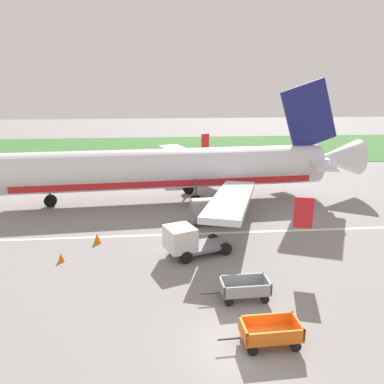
{
  "coord_description": "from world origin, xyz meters",
  "views": [
    {
      "loc": [
        -3.29,
        -13.99,
        10.91
      ],
      "look_at": [
        -0.71,
        14.73,
        2.8
      ],
      "focal_mm": 36.64,
      "sensor_mm": 36.0,
      "label": 1
    }
  ],
  "objects_px": {
    "traffic_cone_mid_apron": "(61,257)",
    "baggage_cart_nearest": "(270,332)",
    "service_truck_beside_carts": "(187,241)",
    "traffic_cone_near_plane": "(97,238)",
    "airplane": "(177,169)",
    "baggage_cart_second_in_row": "(244,288)"
  },
  "relations": [
    {
      "from": "baggage_cart_nearest",
      "to": "traffic_cone_near_plane",
      "type": "bearing_deg",
      "value": 127.05
    },
    {
      "from": "airplane",
      "to": "baggage_cart_nearest",
      "type": "distance_m",
      "value": 21.96
    },
    {
      "from": "baggage_cart_nearest",
      "to": "traffic_cone_mid_apron",
      "type": "height_order",
      "value": "baggage_cart_nearest"
    },
    {
      "from": "baggage_cart_nearest",
      "to": "traffic_cone_near_plane",
      "type": "distance_m",
      "value": 14.89
    },
    {
      "from": "airplane",
      "to": "traffic_cone_near_plane",
      "type": "height_order",
      "value": "airplane"
    },
    {
      "from": "service_truck_beside_carts",
      "to": "traffic_cone_mid_apron",
      "type": "bearing_deg",
      "value": -179.56
    },
    {
      "from": "baggage_cart_nearest",
      "to": "service_truck_beside_carts",
      "type": "xyz_separation_m",
      "value": [
        -2.86,
        9.16,
        0.5
      ]
    },
    {
      "from": "airplane",
      "to": "traffic_cone_mid_apron",
      "type": "height_order",
      "value": "airplane"
    },
    {
      "from": "airplane",
      "to": "traffic_cone_mid_apron",
      "type": "xyz_separation_m",
      "value": [
        -7.95,
        -12.54,
        -2.77
      ]
    },
    {
      "from": "baggage_cart_second_in_row",
      "to": "service_truck_beside_carts",
      "type": "distance_m",
      "value": 6.01
    },
    {
      "from": "baggage_cart_second_in_row",
      "to": "traffic_cone_mid_apron",
      "type": "xyz_separation_m",
      "value": [
        -10.52,
        5.35,
        -0.32
      ]
    },
    {
      "from": "airplane",
      "to": "service_truck_beside_carts",
      "type": "bearing_deg",
      "value": -89.96
    },
    {
      "from": "service_truck_beside_carts",
      "to": "traffic_cone_near_plane",
      "type": "bearing_deg",
      "value": 155.96
    },
    {
      "from": "traffic_cone_near_plane",
      "to": "traffic_cone_mid_apron",
      "type": "relative_size",
      "value": 1.25
    },
    {
      "from": "baggage_cart_nearest",
      "to": "traffic_cone_mid_apron",
      "type": "bearing_deg",
      "value": 139.94
    },
    {
      "from": "baggage_cart_nearest",
      "to": "baggage_cart_second_in_row",
      "type": "height_order",
      "value": "same"
    },
    {
      "from": "airplane",
      "to": "traffic_cone_mid_apron",
      "type": "bearing_deg",
      "value": -122.38
    },
    {
      "from": "airplane",
      "to": "baggage_cart_second_in_row",
      "type": "xyz_separation_m",
      "value": [
        2.57,
        -17.89,
        -2.45
      ]
    },
    {
      "from": "traffic_cone_mid_apron",
      "to": "baggage_cart_second_in_row",
      "type": "bearing_deg",
      "value": -26.97
    },
    {
      "from": "traffic_cone_mid_apron",
      "to": "baggage_cart_nearest",
      "type": "bearing_deg",
      "value": -40.06
    },
    {
      "from": "baggage_cart_nearest",
      "to": "traffic_cone_near_plane",
      "type": "xyz_separation_m",
      "value": [
        -8.97,
        11.89,
        -0.24
      ]
    },
    {
      "from": "service_truck_beside_carts",
      "to": "traffic_cone_near_plane",
      "type": "height_order",
      "value": "service_truck_beside_carts"
    }
  ]
}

